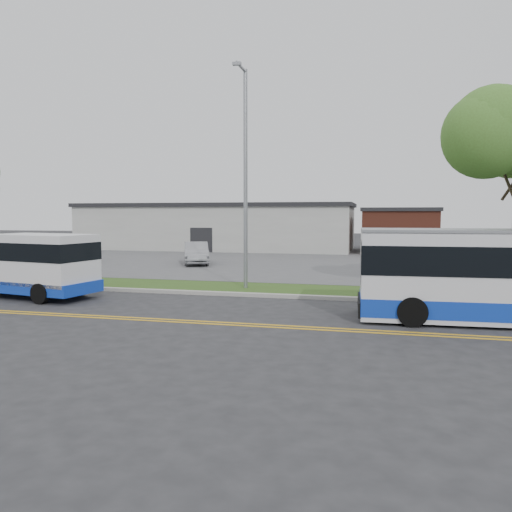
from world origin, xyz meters
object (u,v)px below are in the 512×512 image
(streetlight_near, at_px, (245,172))
(parked_car_a, at_px, (196,253))
(shuttle_bus, at_px, (30,264))
(parked_car_b, at_px, (61,252))

(streetlight_near, relative_size, parked_car_a, 2.17)
(streetlight_near, relative_size, shuttle_bus, 1.36)
(shuttle_bus, bearing_deg, parked_car_b, 130.34)
(streetlight_near, xyz_separation_m, parked_car_b, (-14.90, 8.01, -4.41))
(shuttle_bus, height_order, parked_car_b, shuttle_bus)
(streetlight_near, bearing_deg, parked_car_a, 121.52)
(shuttle_bus, bearing_deg, streetlight_near, 35.68)
(streetlight_near, height_order, parked_car_a, streetlight_near)
(parked_car_a, xyz_separation_m, parked_car_b, (-9.04, -1.54, 0.00))
(streetlight_near, xyz_separation_m, shuttle_bus, (-8.04, -3.82, -3.86))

